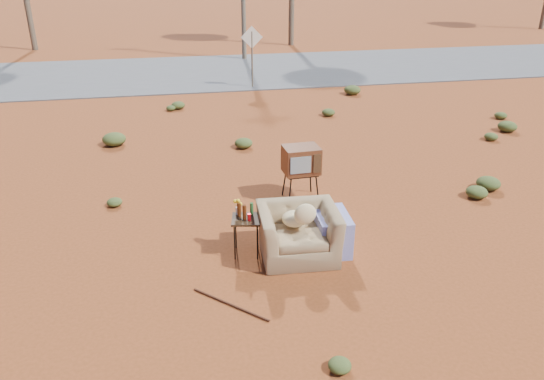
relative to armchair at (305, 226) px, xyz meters
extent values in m
plane|color=brown|center=(-0.51, -0.34, -0.52)|extent=(140.00, 140.00, 0.00)
cube|color=#565659|center=(-0.51, 14.66, -0.50)|extent=(140.00, 7.00, 0.04)
imported|color=#8C6F4C|center=(-0.11, -0.01, 0.04)|extent=(1.32, 0.90, 1.12)
ellipsoid|color=#DEC288|center=(-0.17, 0.05, 0.13)|extent=(0.40, 0.40, 0.24)
ellipsoid|color=#DEC288|center=(-0.06, -0.23, 0.34)|extent=(0.36, 0.18, 0.36)
cube|color=navy|center=(0.49, 0.07, -0.20)|extent=(0.58, 0.86, 0.65)
cube|color=black|center=(0.45, 2.11, 0.04)|extent=(0.64, 0.50, 0.03)
cylinder|color=black|center=(0.18, 1.88, -0.24)|extent=(0.03, 0.03, 0.56)
cylinder|color=black|center=(0.75, 1.91, -0.24)|extent=(0.03, 0.03, 0.56)
cylinder|color=black|center=(0.16, 2.32, -0.24)|extent=(0.03, 0.03, 0.56)
cylinder|color=black|center=(0.72, 2.35, -0.24)|extent=(0.03, 0.03, 0.56)
cube|color=brown|center=(0.45, 2.11, 0.32)|extent=(0.72, 0.57, 0.54)
cube|color=gray|center=(0.37, 1.83, 0.32)|extent=(0.41, 0.04, 0.33)
cube|color=#472D19|center=(0.71, 1.85, 0.32)|extent=(0.16, 0.03, 0.38)
cube|color=#392514|center=(-0.94, 0.19, 0.12)|extent=(0.53, 0.53, 0.04)
cylinder|color=black|center=(-1.15, 0.05, -0.20)|extent=(0.02, 0.02, 0.64)
cylinder|color=black|center=(-0.79, -0.02, -0.20)|extent=(0.02, 0.02, 0.64)
cylinder|color=black|center=(-1.09, 0.41, -0.20)|extent=(0.02, 0.02, 0.64)
cylinder|color=black|center=(-0.73, 0.34, -0.20)|extent=(0.02, 0.02, 0.64)
cylinder|color=#441D0B|center=(-1.04, 0.26, 0.26)|extent=(0.06, 0.06, 0.24)
cylinder|color=#441D0B|center=(-0.97, 0.13, 0.27)|extent=(0.06, 0.06, 0.26)
cylinder|color=#245323|center=(-0.83, 0.27, 0.25)|extent=(0.06, 0.06, 0.22)
cylinder|color=red|center=(-0.90, 0.09, 0.20)|extent=(0.06, 0.06, 0.12)
cylinder|color=silver|center=(-1.05, 0.35, 0.20)|extent=(0.07, 0.07, 0.13)
ellipsoid|color=yellow|center=(-1.05, 0.35, 0.36)|extent=(0.15, 0.15, 0.11)
cylinder|color=#522815|center=(-1.38, -1.17, -0.50)|extent=(0.98, 0.96, 0.04)
cylinder|color=brown|center=(0.99, 11.66, 0.48)|extent=(0.06, 0.06, 2.00)
cube|color=silver|center=(0.99, 11.66, 1.28)|extent=(0.78, 0.04, 0.78)
ellipsoid|color=#3E4D22|center=(3.99, 1.46, -0.40)|extent=(0.44, 0.44, 0.24)
ellipsoid|color=#3E4D22|center=(-3.51, 6.16, -0.36)|extent=(0.60, 0.60, 0.33)
ellipsoid|color=#3E4D22|center=(6.29, 4.66, -0.42)|extent=(0.36, 0.36, 0.20)
ellipsoid|color=#3E4D22|center=(2.69, 7.66, -0.41)|extent=(0.40, 0.40, 0.22)
ellipsoid|color=#3E4D22|center=(-2.01, 9.16, -0.44)|extent=(0.30, 0.30, 0.17)
camera|label=1|loc=(-1.98, -7.36, 4.11)|focal=35.00mm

